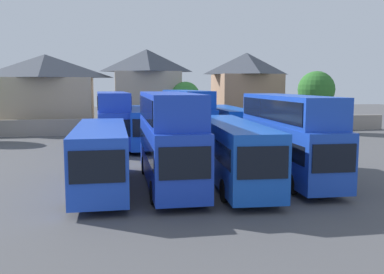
{
  "coord_description": "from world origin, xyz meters",
  "views": [
    {
      "loc": [
        -4.83,
        -22.99,
        5.51
      ],
      "look_at": [
        0.0,
        3.0,
        2.28
      ],
      "focal_mm": 40.15,
      "sensor_mm": 36.0,
      "label": 1
    }
  ],
  "objects": [
    {
      "name": "bus_4",
      "position": [
        5.24,
        0.47,
        2.76
      ],
      "size": [
        2.79,
        11.36,
        4.9
      ],
      "rotation": [
        0.0,
        0.0,
        -1.6
      ],
      "color": "blue",
      "rests_on": "ground"
    },
    {
      "name": "house_terrace_right",
      "position": [
        12.96,
        32.75,
        4.97
      ],
      "size": [
        8.42,
        7.88,
        9.74
      ],
      "color": "#9E7A60",
      "rests_on": "ground"
    },
    {
      "name": "depot_boundary_wall",
      "position": [
        0.0,
        25.02,
        0.9
      ],
      "size": [
        56.0,
        0.5,
        1.8
      ],
      "primitive_type": "cube",
      "color": "gray",
      "rests_on": "ground"
    },
    {
      "name": "house_terrace_centre",
      "position": [
        -0.54,
        30.79,
        5.02
      ],
      "size": [
        8.22,
        6.67,
        9.85
      ],
      "color": "tan",
      "rests_on": "ground"
    },
    {
      "name": "bus_1",
      "position": [
        -5.46,
        -0.23,
        1.92
      ],
      "size": [
        2.68,
        10.7,
        3.35
      ],
      "rotation": [
        0.0,
        0.0,
        -1.57
      ],
      "color": "blue",
      "rests_on": "ground"
    },
    {
      "name": "bus_3",
      "position": [
        1.66,
        -0.28,
        1.97
      ],
      "size": [
        3.21,
        12.0,
        3.44
      ],
      "rotation": [
        0.0,
        0.0,
        -1.63
      ],
      "color": "blue",
      "rests_on": "ground"
    },
    {
      "name": "bus_7",
      "position": [
        1.73,
        14.84,
        2.82
      ],
      "size": [
        3.13,
        11.29,
        5.0
      ],
      "rotation": [
        0.0,
        0.0,
        -1.51
      ],
      "color": "blue",
      "rests_on": "ground"
    },
    {
      "name": "house_terrace_left",
      "position": [
        -12.56,
        30.8,
        4.64
      ],
      "size": [
        11.28,
        7.73,
        9.08
      ],
      "color": "tan",
      "rests_on": "ground"
    },
    {
      "name": "bus_5",
      "position": [
        -4.8,
        15.37,
        2.73
      ],
      "size": [
        2.98,
        10.62,
        4.85
      ],
      "rotation": [
        0.0,
        0.0,
        -1.53
      ],
      "color": "blue",
      "rests_on": "ground"
    },
    {
      "name": "bus_8",
      "position": [
        5.49,
        14.98,
        1.96
      ],
      "size": [
        2.84,
        12.04,
        3.43
      ],
      "rotation": [
        0.0,
        0.0,
        -1.6
      ],
      "color": "blue",
      "rests_on": "ground"
    },
    {
      "name": "ground",
      "position": [
        0.0,
        18.0,
        0.0
      ],
      "size": [
        140.0,
        140.0,
        0.0
      ],
      "primitive_type": "plane",
      "color": "#4C4C4F"
    },
    {
      "name": "bus_6",
      "position": [
        -1.9,
        15.38,
        1.95
      ],
      "size": [
        3.23,
        11.91,
        3.4
      ],
      "rotation": [
        0.0,
        0.0,
        -1.63
      ],
      "color": "blue",
      "rests_on": "ground"
    },
    {
      "name": "tree_right_of_lot",
      "position": [
        3.75,
        27.52,
        4.1
      ],
      "size": [
        3.48,
        3.48,
        5.88
      ],
      "color": "brown",
      "rests_on": "ground"
    },
    {
      "name": "tree_left_of_lot",
      "position": [
        18.23,
        23.02,
        4.95
      ],
      "size": [
        4.2,
        4.2,
        7.07
      ],
      "color": "brown",
      "rests_on": "ground"
    },
    {
      "name": "bus_2",
      "position": [
        -1.84,
        -0.07,
        2.85
      ],
      "size": [
        2.69,
        11.05,
        5.07
      ],
      "rotation": [
        0.0,
        0.0,
        -1.58
      ],
      "color": "#1A3DC1",
      "rests_on": "ground"
    }
  ]
}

